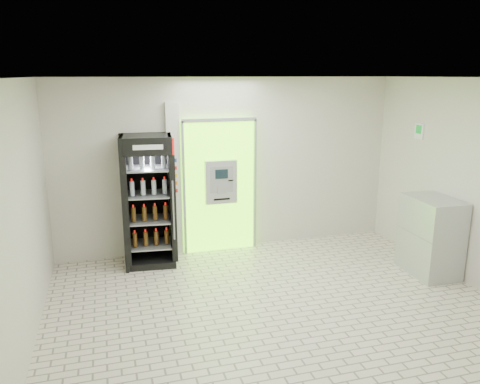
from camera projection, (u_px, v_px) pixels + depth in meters
name	position (u px, v px, depth m)	size (l,w,h in m)	color
ground	(278.00, 310.00, 6.20)	(6.00, 6.00, 0.00)	beige
room_shell	(281.00, 174.00, 5.75)	(6.00, 6.00, 6.00)	beige
atm_assembly	(220.00, 185.00, 8.11)	(1.30, 0.24, 2.33)	#77FF14
pillar	(174.00, 180.00, 7.90)	(0.22, 0.11, 2.60)	silver
beverage_cooler	(149.00, 203.00, 7.56)	(0.86, 0.80, 2.12)	black
steel_cabinet	(431.00, 236.00, 7.23)	(0.64, 0.93, 1.21)	#ACAEB3
exit_sign	(419.00, 131.00, 7.79)	(0.02, 0.22, 0.26)	white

